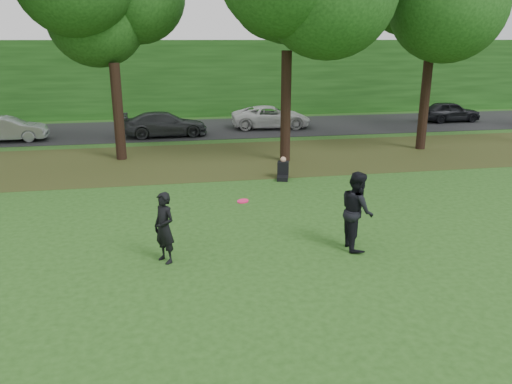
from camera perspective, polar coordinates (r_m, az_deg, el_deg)
ground at (r=9.75m, az=-2.53°, el=-14.32°), size 120.00×120.00×0.00m
leaf_litter at (r=21.87m, az=-7.38°, el=3.56°), size 60.00×7.00×0.01m
street at (r=29.70m, az=-8.33°, el=7.12°), size 70.00×7.00×0.02m
far_hedge at (r=35.35m, az=-8.97°, el=12.74°), size 70.00×3.00×5.00m
player_left at (r=11.87m, az=-10.44°, el=-4.04°), size 0.70×0.74×1.71m
player_right at (r=12.65m, az=11.46°, el=-2.08°), size 0.80×1.01×1.99m
parked_cars at (r=28.31m, az=-9.32°, el=7.93°), size 38.49×3.75×1.31m
frisbee at (r=11.76m, az=-1.52°, el=-1.04°), size 0.35×0.35×0.06m
seated_person at (r=18.88m, az=3.10°, el=2.46°), size 0.60×0.81×0.83m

